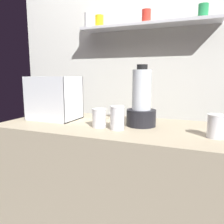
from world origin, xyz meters
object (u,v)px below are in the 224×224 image
(juice_cup_mango_left, at_px, (117,119))
(juice_cup_carrot_middle, at_px, (216,128))
(carrot_display_bin, at_px, (56,106))
(blender_pitcher, at_px, (141,104))
(juice_cup_orange_far_left, at_px, (99,119))

(juice_cup_mango_left, bearing_deg, juice_cup_carrot_middle, 2.29)
(juice_cup_mango_left, bearing_deg, carrot_display_bin, 165.88)
(blender_pitcher, distance_m, juice_cup_mango_left, 0.19)
(carrot_display_bin, height_order, juice_cup_mango_left, carrot_display_bin)
(carrot_display_bin, height_order, juice_cup_carrot_middle, carrot_display_bin)
(carrot_display_bin, xyz_separation_m, juice_cup_mango_left, (0.51, -0.13, -0.03))
(blender_pitcher, height_order, juice_cup_carrot_middle, blender_pitcher)
(juice_cup_orange_far_left, relative_size, juice_cup_mango_left, 0.83)
(juice_cup_carrot_middle, bearing_deg, juice_cup_orange_far_left, -179.49)
(blender_pitcher, xyz_separation_m, juice_cup_orange_far_left, (-0.22, -0.13, -0.09))
(blender_pitcher, relative_size, juice_cup_carrot_middle, 3.12)
(juice_cup_mango_left, xyz_separation_m, juice_cup_carrot_middle, (0.51, 0.02, -0.01))
(carrot_display_bin, height_order, juice_cup_orange_far_left, carrot_display_bin)
(juice_cup_orange_far_left, distance_m, juice_cup_mango_left, 0.12)
(blender_pitcher, xyz_separation_m, juice_cup_carrot_middle, (0.41, -0.12, -0.08))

